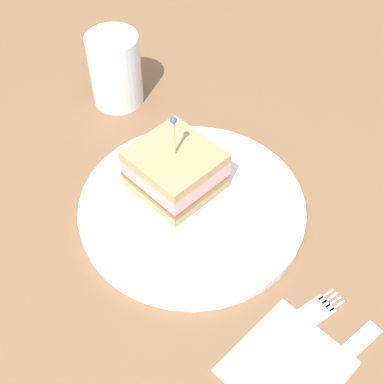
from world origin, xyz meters
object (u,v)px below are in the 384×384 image
plate (192,207)px  napkin (287,366)px  knife (335,364)px  fork (301,321)px  sandwich_half_center (175,170)px  drink_glass (116,74)px

plate → napkin: bearing=-144.3°
plate → knife: 21.56cm
plate → knife: bearing=-133.8°
napkin → fork: bearing=-12.8°
knife → plate: bearing=46.2°
napkin → plate: bearing=35.7°
plate → fork: plate is taller
napkin → knife: knife is taller
sandwich_half_center → napkin: sandwich_half_center is taller
sandwich_half_center → drink_glass: bearing=36.0°
napkin → knife: size_ratio=0.92×
sandwich_half_center → fork: 20.35cm
sandwich_half_center → knife: size_ratio=1.09×
fork → plate: bearing=47.7°
sandwich_half_center → napkin: size_ratio=1.18×
sandwich_half_center → fork: sandwich_half_center is taller
sandwich_half_center → drink_glass: size_ratio=1.24×
plate → fork: 16.82cm
sandwich_half_center → fork: size_ratio=1.18×
drink_glass → napkin: drink_glass is taller
napkin → sandwich_half_center: bearing=36.9°
fork → knife: size_ratio=0.93×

